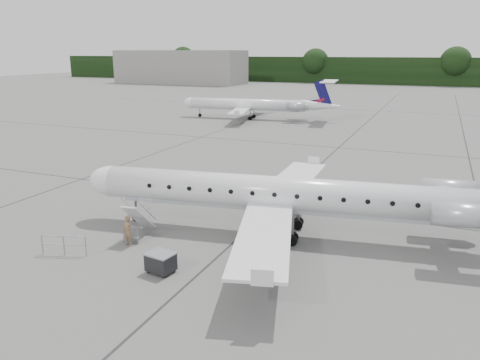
% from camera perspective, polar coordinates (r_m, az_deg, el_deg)
% --- Properties ---
extents(ground, '(320.00, 320.00, 0.00)m').
position_cam_1_polar(ground, '(22.86, 7.48, -9.74)').
color(ground, '#5D5D5B').
rests_on(ground, ground).
extents(treeline, '(260.00, 4.00, 8.00)m').
position_cam_1_polar(treeline, '(150.22, 21.46, 12.21)').
color(treeline, black).
rests_on(treeline, ground).
extents(terminal_building, '(40.00, 14.00, 10.00)m').
position_cam_1_polar(terminal_building, '(150.33, -7.29, 13.51)').
color(terminal_building, gray).
rests_on(terminal_building, ground).
extents(main_regional_jet, '(27.73, 21.83, 6.47)m').
position_cam_1_polar(main_regional_jet, '(24.83, 4.91, 0.36)').
color(main_regional_jet, silver).
rests_on(main_regional_jet, ground).
extents(airstair, '(1.20, 2.43, 2.03)m').
position_cam_1_polar(airstair, '(25.73, -12.20, -4.60)').
color(airstair, silver).
rests_on(airstair, ground).
extents(passenger, '(0.66, 0.51, 1.62)m').
position_cam_1_polar(passenger, '(24.71, -13.51, -6.04)').
color(passenger, '#7F5F45').
rests_on(passenger, ground).
extents(safety_railing, '(2.11, 0.77, 1.00)m').
position_cam_1_polar(safety_railing, '(24.62, -20.67, -7.49)').
color(safety_railing, gray).
rests_on(safety_railing, ground).
extents(baggage_cart, '(1.29, 1.10, 1.01)m').
position_cam_1_polar(baggage_cart, '(21.65, -9.64, -9.85)').
color(baggage_cart, black).
rests_on(baggage_cart, ground).
extents(bg_regional_left, '(23.97, 18.55, 5.82)m').
position_cam_1_polar(bg_regional_left, '(69.76, 0.85, 9.85)').
color(bg_regional_left, silver).
rests_on(bg_regional_left, ground).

